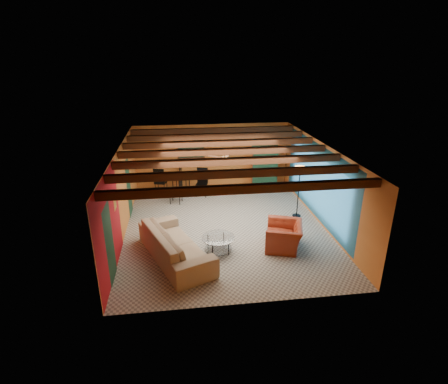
{
  "coord_description": "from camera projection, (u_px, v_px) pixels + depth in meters",
  "views": [
    {
      "loc": [
        -1.43,
        -10.55,
        5.38
      ],
      "look_at": [
        0.0,
        0.2,
        1.15
      ],
      "focal_mm": 28.31,
      "sensor_mm": 36.0,
      "label": 1
    }
  ],
  "objects": [
    {
      "name": "coffee_table",
      "position": [
        218.0,
        244.0,
        10.23
      ],
      "size": [
        1.11,
        1.11,
        0.49
      ],
      "primitive_type": null,
      "rotation": [
        0.0,
        0.0,
        0.17
      ],
      "color": "silver",
      "rests_on": "ground"
    },
    {
      "name": "vase",
      "position": [
        180.0,
        166.0,
        14.08
      ],
      "size": [
        0.26,
        0.26,
        0.21
      ],
      "primitive_type": "imported",
      "rotation": [
        0.0,
        0.0,
        -0.42
      ],
      "color": "orange",
      "rests_on": "dining_table"
    },
    {
      "name": "floor_lamp",
      "position": [
        298.0,
        192.0,
        12.28
      ],
      "size": [
        0.38,
        0.38,
        1.85
      ],
      "primitive_type": null,
      "rotation": [
        0.0,
        0.0,
        -0.02
      ],
      "color": "black",
      "rests_on": "ground"
    },
    {
      "name": "ceiling_fan",
      "position": [
        225.0,
        158.0,
        11.02
      ],
      "size": [
        1.5,
        1.5,
        0.44
      ],
      "primitive_type": null,
      "color": "#472614",
      "rests_on": "ceiling"
    },
    {
      "name": "armoire",
      "position": [
        264.0,
        166.0,
        15.24
      ],
      "size": [
        1.09,
        0.69,
        1.78
      ],
      "primitive_type": "cube",
      "rotation": [
        0.0,
        0.0,
        -0.2
      ],
      "color": "maroon",
      "rests_on": "ground"
    },
    {
      "name": "armchair",
      "position": [
        284.0,
        236.0,
        10.44
      ],
      "size": [
        1.34,
        1.44,
        0.77
      ],
      "primitive_type": "imported",
      "rotation": [
        0.0,
        0.0,
        -1.88
      ],
      "color": "maroon",
      "rests_on": "ground"
    },
    {
      "name": "room",
      "position": [
        224.0,
        157.0,
        11.12
      ],
      "size": [
        6.52,
        8.01,
        2.71
      ],
      "color": "#9B968A",
      "rests_on": "ground"
    },
    {
      "name": "dining_table",
      "position": [
        181.0,
        181.0,
        14.32
      ],
      "size": [
        2.71,
        2.71,
        1.15
      ],
      "primitive_type": null,
      "rotation": [
        0.0,
        0.0,
        -0.27
      ],
      "color": "silver",
      "rests_on": "ground"
    },
    {
      "name": "painting",
      "position": [
        191.0,
        150.0,
        14.82
      ],
      "size": [
        1.05,
        0.03,
        0.65
      ],
      "primitive_type": "cube",
      "color": "black",
      "rests_on": "wall_back"
    },
    {
      "name": "potted_plant",
      "position": [
        265.0,
        140.0,
        14.83
      ],
      "size": [
        0.51,
        0.47,
        0.48
      ],
      "primitive_type": "imported",
      "rotation": [
        0.0,
        0.0,
        -0.25
      ],
      "color": "#26661E",
      "rests_on": "armoire"
    },
    {
      "name": "sofa",
      "position": [
        175.0,
        244.0,
        9.86
      ],
      "size": [
        2.23,
        3.25,
        0.88
      ],
      "primitive_type": "imported",
      "rotation": [
        0.0,
        0.0,
        1.95
      ],
      "color": "#91795E",
      "rests_on": "ground"
    }
  ]
}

